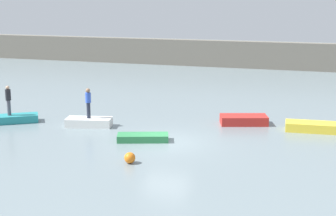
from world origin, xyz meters
TOP-DOWN VIEW (x-y plane):
  - ground_plane at (0.00, 0.00)m, footprint 120.00×120.00m
  - embankment_wall at (0.00, 28.38)m, footprint 80.00×1.20m
  - rowboat_teal at (-10.22, 1.15)m, footprint 3.35×2.67m
  - rowboat_white at (-5.29, 1.78)m, footprint 2.79×1.62m
  - rowboat_green at (-1.27, -0.08)m, footprint 2.85×1.79m
  - rowboat_red at (3.26, 4.97)m, footprint 3.00×2.05m
  - rowboat_yellow at (7.20, 4.58)m, footprint 3.06×1.45m
  - person_dark_shirt at (-10.22, 1.15)m, footprint 0.32×0.32m
  - person_blue_shirt at (-5.29, 1.78)m, footprint 0.32×0.32m
  - mooring_buoy at (-0.61, -3.62)m, footprint 0.51×0.51m

SIDE VIEW (x-z plane):
  - ground_plane at x=0.00m, z-range 0.00..0.00m
  - rowboat_green at x=-1.27m, z-range 0.00..0.37m
  - rowboat_teal at x=-10.22m, z-range 0.00..0.46m
  - rowboat_white at x=-5.29m, z-range 0.00..0.50m
  - rowboat_yellow at x=7.20m, z-range 0.00..0.50m
  - mooring_buoy at x=-0.61m, z-range 0.00..0.51m
  - rowboat_red at x=3.26m, z-range 0.00..0.53m
  - embankment_wall at x=0.00m, z-range 0.00..2.77m
  - person_dark_shirt at x=-10.22m, z-range 0.56..2.36m
  - person_blue_shirt at x=-5.29m, z-range 0.61..2.37m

